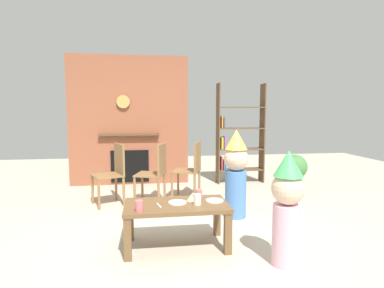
% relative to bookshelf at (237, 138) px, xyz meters
% --- Properties ---
extents(ground_plane, '(12.00, 12.00, 0.00)m').
position_rel_bookshelf_xyz_m(ground_plane, '(-1.32, -2.40, -0.87)').
color(ground_plane, '#BCB29E').
extents(brick_fireplace_feature, '(2.20, 0.28, 2.40)m').
position_rel_bookshelf_xyz_m(brick_fireplace_feature, '(-2.04, 0.20, 0.32)').
color(brick_fireplace_feature, '#935138').
rests_on(brick_fireplace_feature, ground_plane).
extents(bookshelf, '(0.90, 0.28, 1.90)m').
position_rel_bookshelf_xyz_m(bookshelf, '(0.00, 0.00, 0.00)').
color(bookshelf, brown).
rests_on(bookshelf, ground_plane).
extents(coffee_table, '(1.04, 0.56, 0.45)m').
position_rel_bookshelf_xyz_m(coffee_table, '(-1.43, -2.73, -0.50)').
color(coffee_table, brown).
rests_on(coffee_table, ground_plane).
extents(paper_cup_near_left, '(0.08, 0.08, 0.11)m').
position_rel_bookshelf_xyz_m(paper_cup_near_left, '(-1.23, -2.79, -0.37)').
color(paper_cup_near_left, silver).
rests_on(paper_cup_near_left, coffee_table).
extents(paper_cup_near_right, '(0.07, 0.07, 0.11)m').
position_rel_bookshelf_xyz_m(paper_cup_near_right, '(-1.80, -2.92, -0.37)').
color(paper_cup_near_right, '#E5666B').
rests_on(paper_cup_near_right, coffee_table).
extents(paper_cup_center, '(0.07, 0.07, 0.10)m').
position_rel_bookshelf_xyz_m(paper_cup_center, '(-1.18, -2.57, -0.37)').
color(paper_cup_center, '#E5666B').
rests_on(paper_cup_center, coffee_table).
extents(paper_plate_front, '(0.19, 0.19, 0.01)m').
position_rel_bookshelf_xyz_m(paper_plate_front, '(-1.42, -2.71, -0.42)').
color(paper_plate_front, white).
rests_on(paper_plate_front, coffee_table).
extents(paper_plate_rear, '(0.19, 0.19, 0.01)m').
position_rel_bookshelf_xyz_m(paper_plate_rear, '(-1.03, -2.69, -0.42)').
color(paper_plate_rear, white).
rests_on(paper_plate_rear, coffee_table).
extents(birthday_cake_slice, '(0.10, 0.10, 0.07)m').
position_rel_bookshelf_xyz_m(birthday_cake_slice, '(-1.27, -2.64, -0.39)').
color(birthday_cake_slice, '#EAC68C').
rests_on(birthday_cake_slice, coffee_table).
extents(table_fork, '(0.05, 0.15, 0.01)m').
position_rel_bookshelf_xyz_m(table_fork, '(-1.61, -2.76, -0.42)').
color(table_fork, silver).
rests_on(table_fork, coffee_table).
extents(child_with_cone_hat, '(0.29, 0.29, 1.05)m').
position_rel_bookshelf_xyz_m(child_with_cone_hat, '(-0.49, -3.25, -0.32)').
color(child_with_cone_hat, '#EAB2C6').
rests_on(child_with_cone_hat, ground_plane).
extents(child_in_pink, '(0.32, 0.32, 1.15)m').
position_rel_bookshelf_xyz_m(child_in_pink, '(-0.58, -1.93, -0.27)').
color(child_in_pink, '#4C7FC6').
rests_on(child_in_pink, ground_plane).
extents(dining_chair_left, '(0.52, 0.52, 0.90)m').
position_rel_bookshelf_xyz_m(dining_chair_left, '(-2.22, -1.11, -0.36)').
color(dining_chair_left, olive).
rests_on(dining_chair_left, ground_plane).
extents(dining_chair_middle, '(0.50, 0.50, 0.90)m').
position_rel_bookshelf_xyz_m(dining_chair_middle, '(-1.59, -1.18, -0.36)').
color(dining_chair_middle, olive).
rests_on(dining_chair_middle, ground_plane).
extents(dining_chair_right, '(0.52, 0.52, 0.90)m').
position_rel_bookshelf_xyz_m(dining_chair_right, '(-1.03, -0.99, -0.36)').
color(dining_chair_right, olive).
rests_on(dining_chair_right, ground_plane).
extents(potted_plant_tall, '(0.44, 0.44, 0.60)m').
position_rel_bookshelf_xyz_m(potted_plant_tall, '(0.91, -0.56, -0.53)').
color(potted_plant_tall, beige).
rests_on(potted_plant_tall, ground_plane).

